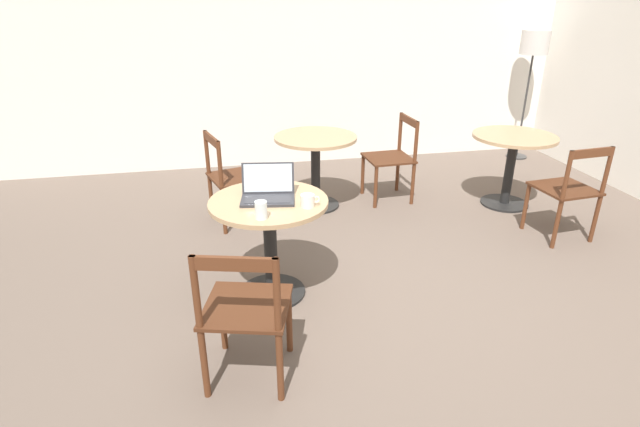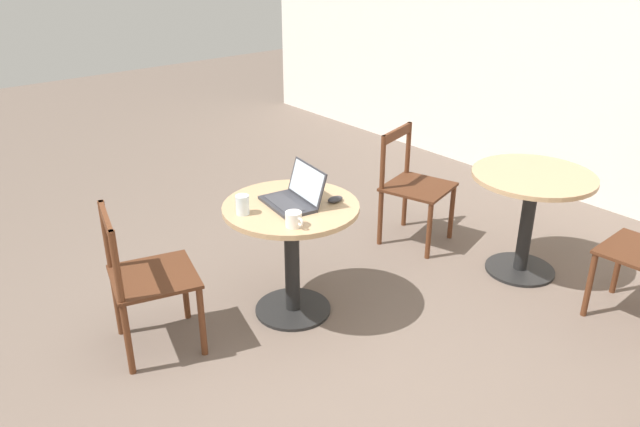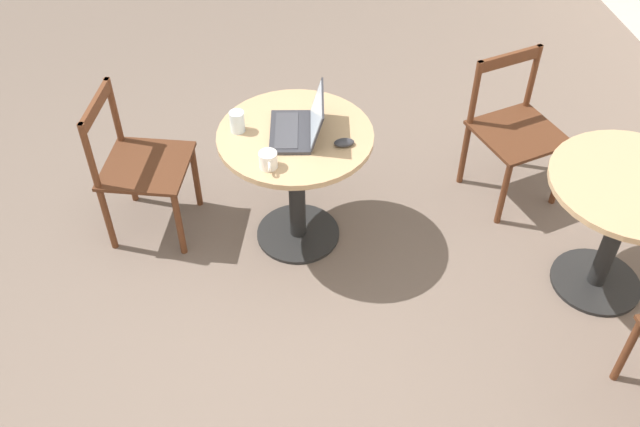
# 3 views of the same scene
# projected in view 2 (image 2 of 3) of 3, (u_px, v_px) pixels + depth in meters

# --- Properties ---
(ground_plane) EXTENTS (16.00, 16.00, 0.00)m
(ground_plane) POSITION_uv_depth(u_px,v_px,m) (331.00, 388.00, 3.18)
(ground_plane) COLOR #66564C
(cafe_table_near) EXTENTS (0.78, 0.78, 0.71)m
(cafe_table_near) POSITION_uv_depth(u_px,v_px,m) (292.00, 234.00, 3.61)
(cafe_table_near) COLOR black
(cafe_table_near) RESTS_ON ground_plane
(cafe_table_far) EXTENTS (0.78, 0.78, 0.71)m
(cafe_table_far) POSITION_uv_depth(u_px,v_px,m) (530.00, 200.00, 4.05)
(cafe_table_far) COLOR black
(cafe_table_far) RESTS_ON ground_plane
(chair_near_front) EXTENTS (0.54, 0.54, 0.84)m
(chair_near_front) POSITION_uv_depth(u_px,v_px,m) (146.00, 279.00, 3.33)
(chair_near_front) COLOR #562D19
(chair_near_front) RESTS_ON ground_plane
(chair_far_left) EXTENTS (0.54, 0.54, 0.84)m
(chair_far_left) POSITION_uv_depth(u_px,v_px,m) (413.00, 186.00, 4.52)
(chair_far_left) COLOR #562D19
(chair_far_left) RESTS_ON ground_plane
(laptop) EXTENTS (0.38, 0.31, 0.21)m
(laptop) POSITION_uv_depth(u_px,v_px,m) (294.00, 197.00, 3.52)
(laptop) COLOR #2D2D33
(laptop) RESTS_ON cafe_table_near
(mouse) EXTENTS (0.06, 0.10, 0.03)m
(mouse) POSITION_uv_depth(u_px,v_px,m) (335.00, 199.00, 3.56)
(mouse) COLOR #2D2D33
(mouse) RESTS_ON cafe_table_near
(mug) EXTENTS (0.12, 0.09, 0.08)m
(mug) POSITION_uv_depth(u_px,v_px,m) (294.00, 219.00, 3.26)
(mug) COLOR silver
(mug) RESTS_ON cafe_table_near
(drinking_glass) EXTENTS (0.07, 0.07, 0.11)m
(drinking_glass) POSITION_uv_depth(u_px,v_px,m) (242.00, 205.00, 3.40)
(drinking_glass) COLOR silver
(drinking_glass) RESTS_ON cafe_table_near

